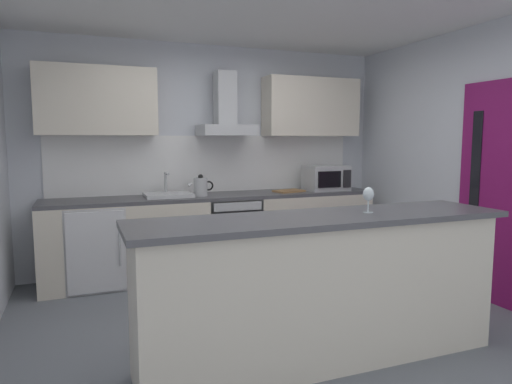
# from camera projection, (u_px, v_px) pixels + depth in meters

# --- Properties ---
(ground) EXTENTS (5.24, 4.96, 0.02)m
(ground) POSITION_uv_depth(u_px,v_px,m) (277.00, 329.00, 3.71)
(ground) COLOR slate
(wall_back) EXTENTS (5.24, 0.12, 2.60)m
(wall_back) POSITION_uv_depth(u_px,v_px,m) (209.00, 158.00, 5.45)
(wall_back) COLOR silver
(wall_back) RESTS_ON ground
(wall_right) EXTENTS (0.12, 4.96, 2.60)m
(wall_right) POSITION_uv_depth(u_px,v_px,m) (488.00, 162.00, 4.35)
(wall_right) COLOR silver
(wall_right) RESTS_ON ground
(backsplash_tile) EXTENTS (3.61, 0.02, 0.66)m
(backsplash_tile) POSITION_uv_depth(u_px,v_px,m) (210.00, 164.00, 5.39)
(backsplash_tile) COLOR white
(counter_back) EXTENTS (3.73, 0.60, 0.90)m
(counter_back) POSITION_uv_depth(u_px,v_px,m) (218.00, 234.00, 5.20)
(counter_back) COLOR beige
(counter_back) RESTS_ON ground
(counter_island) EXTENTS (2.61, 0.64, 1.01)m
(counter_island) POSITION_uv_depth(u_px,v_px,m) (322.00, 288.00, 3.11)
(counter_island) COLOR beige
(counter_island) RESTS_ON ground
(upper_cabinets) EXTENTS (3.68, 0.32, 0.70)m
(upper_cabinets) POSITION_uv_depth(u_px,v_px,m) (213.00, 104.00, 5.17)
(upper_cabinets) COLOR beige
(side_door) EXTENTS (0.08, 0.85, 2.05)m
(side_door) POSITION_uv_depth(u_px,v_px,m) (497.00, 193.00, 4.17)
(side_door) COLOR #7A1456
(side_door) RESTS_ON ground
(oven) EXTENTS (0.60, 0.62, 0.80)m
(oven) POSITION_uv_depth(u_px,v_px,m) (230.00, 233.00, 5.22)
(oven) COLOR slate
(oven) RESTS_ON ground
(refrigerator) EXTENTS (0.58, 0.60, 0.85)m
(refrigerator) POSITION_uv_depth(u_px,v_px,m) (95.00, 246.00, 4.70)
(refrigerator) COLOR white
(refrigerator) RESTS_ON ground
(microwave) EXTENTS (0.50, 0.38, 0.30)m
(microwave) POSITION_uv_depth(u_px,v_px,m) (326.00, 178.00, 5.56)
(microwave) COLOR #B7BABC
(microwave) RESTS_ON counter_back
(sink) EXTENTS (0.50, 0.40, 0.26)m
(sink) POSITION_uv_depth(u_px,v_px,m) (168.00, 194.00, 4.92)
(sink) COLOR silver
(sink) RESTS_ON counter_back
(kettle) EXTENTS (0.29, 0.15, 0.24)m
(kettle) POSITION_uv_depth(u_px,v_px,m) (201.00, 186.00, 5.00)
(kettle) COLOR #B7BABC
(kettle) RESTS_ON counter_back
(range_hood) EXTENTS (0.62, 0.45, 0.72)m
(range_hood) POSITION_uv_depth(u_px,v_px,m) (226.00, 115.00, 5.19)
(range_hood) COLOR #B7BABC
(wine_glass) EXTENTS (0.08, 0.08, 0.18)m
(wine_glass) POSITION_uv_depth(u_px,v_px,m) (368.00, 195.00, 3.15)
(wine_glass) COLOR silver
(wine_glass) RESTS_ON counter_island
(chopping_board) EXTENTS (0.38, 0.29, 0.02)m
(chopping_board) POSITION_uv_depth(u_px,v_px,m) (289.00, 191.00, 5.41)
(chopping_board) COLOR #9E7247
(chopping_board) RESTS_ON counter_back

